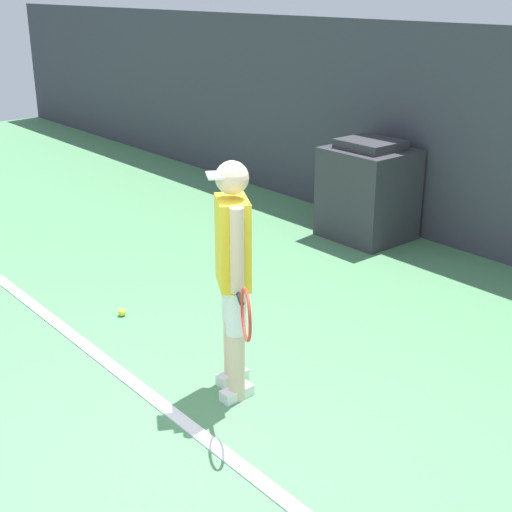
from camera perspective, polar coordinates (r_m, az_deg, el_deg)
ground_plane at (r=4.54m, az=-7.18°, el=-15.98°), size 24.00×24.00×0.00m
court_baseline at (r=4.68m, az=-3.86°, el=-14.53°), size 21.60×0.10×0.01m
tennis_player at (r=4.76m, az=-1.83°, el=-1.14°), size 0.84×0.54×1.67m
tennis_ball at (r=6.35m, az=-10.67°, el=-4.45°), size 0.07×0.07×0.07m
covered_chair at (r=8.14m, az=8.95°, el=5.13°), size 0.90×0.81×1.12m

